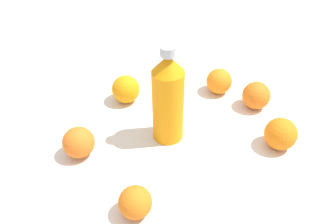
{
  "coord_description": "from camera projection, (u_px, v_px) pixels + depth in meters",
  "views": [
    {
      "loc": [
        -0.26,
        -0.67,
        0.63
      ],
      "look_at": [
        -0.02,
        -0.02,
        0.08
      ],
      "focal_mm": 37.41,
      "sensor_mm": 36.0,
      "label": 1
    }
  ],
  "objects": [
    {
      "name": "orange_3",
      "position": [
        281.0,
        134.0,
        0.88
      ],
      "size": [
        0.08,
        0.08,
        0.08
      ],
      "primitive_type": "sphere",
      "color": "orange",
      "rests_on": "ground_plane"
    },
    {
      "name": "ground_plane",
      "position": [
        172.0,
        128.0,
        0.96
      ],
      "size": [
        2.4,
        2.4,
        0.0
      ],
      "primitive_type": "plane",
      "color": "silver"
    },
    {
      "name": "orange_5",
      "position": [
        135.0,
        202.0,
        0.72
      ],
      "size": [
        0.07,
        0.07,
        0.07
      ],
      "primitive_type": "sphere",
      "color": "orange",
      "rests_on": "ground_plane"
    },
    {
      "name": "orange_1",
      "position": [
        79.0,
        142.0,
        0.86
      ],
      "size": [
        0.08,
        0.08,
        0.08
      ],
      "primitive_type": "sphere",
      "color": "orange",
      "rests_on": "ground_plane"
    },
    {
      "name": "orange_4",
      "position": [
        256.0,
        95.0,
        1.01
      ],
      "size": [
        0.08,
        0.08,
        0.08
      ],
      "primitive_type": "sphere",
      "color": "orange",
      "rests_on": "ground_plane"
    },
    {
      "name": "orange_2",
      "position": [
        219.0,
        81.0,
        1.07
      ],
      "size": [
        0.08,
        0.08,
        0.08
      ],
      "primitive_type": "sphere",
      "color": "orange",
      "rests_on": "ground_plane"
    },
    {
      "name": "orange_0",
      "position": [
        126.0,
        89.0,
        1.03
      ],
      "size": [
        0.08,
        0.08,
        0.08
      ],
      "primitive_type": "sphere",
      "color": "orange",
      "rests_on": "ground_plane"
    },
    {
      "name": "water_bottle",
      "position": [
        168.0,
        98.0,
        0.86
      ],
      "size": [
        0.08,
        0.08,
        0.27
      ],
      "rotation": [
        0.0,
        0.0,
        0.67
      ],
      "color": "orange",
      "rests_on": "ground_plane"
    }
  ]
}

